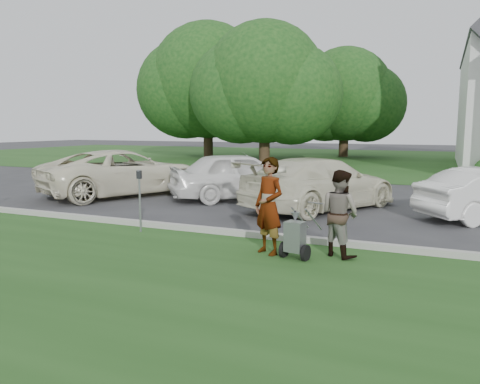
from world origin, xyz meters
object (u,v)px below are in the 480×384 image
Objects in this scene: striping_cart at (295,238)px; person_left at (269,207)px; tree_far at (208,86)px; car_a at (124,172)px; car_b at (240,176)px; tree_back at (345,99)px; car_c at (320,184)px; tree_left at (265,88)px; parking_meter_near at (140,193)px; person_right at (340,214)px.

person_left reaches higher than striping_cart.
tree_far is at bearing 146.30° from person_left.
car_a is 4.37m from car_b.
tree_back is 24.71m from car_b.
striping_cart is (5.14, -30.72, -4.31)m from tree_back.
tree_back is at bearing -52.67° from car_c.
tree_left reaches higher than car_c.
tree_back is at bearing 63.43° from tree_left.
car_a is (-8.18, 5.59, 0.41)m from striping_cart.
striping_cart is 4.12m from parking_meter_near.
tree_far is 29.81m from person_left.
person_right is 5.23m from car_c.
car_c is (7.30, -0.08, -0.04)m from car_a.
person_left is at bearing -81.53° from tree_back.
person_right is (5.86, -30.19, -3.89)m from tree_back.
tree_left is 1.11× the size of tree_back.
parking_meter_near is at bearing -76.91° from tree_left.
tree_far is 6.96× the size of person_right.
car_c is at bearing -80.41° from tree_back.
striping_cart is 0.20× the size of car_c.
person_right is 0.31× the size of car_c.
person_right is (15.86, -25.19, -4.86)m from tree_far.
car_a is at bearing 170.97° from person_left.
striping_cart is at bearing -59.51° from tree_far.
striping_cart is at bearing 169.46° from car_b.
car_c is (8.26, -17.21, -4.32)m from tree_left.
tree_left reaches higher than person_right.
striping_cart is 9.92m from car_a.
striping_cart is at bearing -80.50° from tree_back.
tree_far is at bearing -11.81° from car_b.
tree_far reaches higher than striping_cart.
tree_left reaches higher than tree_back.
parking_meter_near is at bearing -66.02° from tree_far.
parking_meter_near is at bearing -163.10° from person_left.
striping_cart is 5.59m from car_c.
parking_meter_near is (5.11, -21.99, -4.17)m from tree_left.
parking_meter_near is at bearing 136.54° from car_b.
tree_left is 6.73m from tree_far.
person_left is at bearing 46.83° from person_right.
car_b is at bearing 144.62° from person_left.
tree_back is (10.00, 5.00, -0.97)m from tree_far.
tree_far is at bearing -44.71° from car_a.
tree_left reaches higher than car_a.
car_b is at bearing -143.83° from car_a.
person_left is (4.56, -30.58, -3.78)m from tree_back.
person_right reaches higher than striping_cart.
tree_back is 31.44m from striping_cart.
person_left reaches higher than parking_meter_near.
person_right is at bearing 135.53° from car_c.
person_left reaches higher than car_c.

